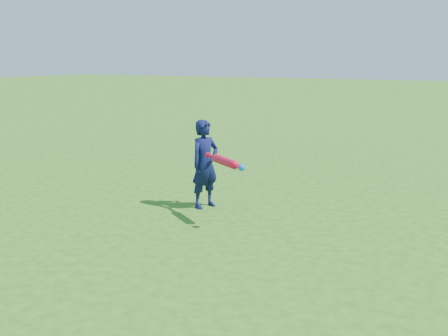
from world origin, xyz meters
The scene contains 3 objects.
ground centered at (0.00, 0.00, 0.00)m, with size 80.00×80.00×0.00m, color #296417.
child centered at (-0.56, -0.35, 0.55)m, with size 0.40×0.26×1.10m, color #0E1341.
bat_swing centered at (-0.05, -0.78, 0.70)m, with size 0.72×0.53×0.10m.
Camera 1 is at (2.39, -5.61, 1.83)m, focal length 40.00 mm.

